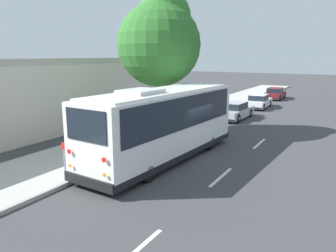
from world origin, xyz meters
name	(u,v)px	position (x,y,z in m)	size (l,w,h in m)	color
ground_plane	(184,154)	(0.00, 0.00, 0.00)	(160.00, 160.00, 0.00)	#3D3D3F
sidewalk_slab	(118,142)	(0.00, 4.21, 0.07)	(80.00, 4.22, 0.15)	#B2AFA8
curb_strip	(150,147)	(0.00, 2.03, 0.07)	(80.00, 0.14, 0.15)	#9D9A94
shuttle_bus	(164,121)	(-1.24, 0.47, 1.87)	(9.82, 3.09, 3.49)	white
parked_sedan_silver	(235,111)	(10.36, 0.89, 0.61)	(4.57, 1.88, 1.31)	#A8AAAF
parked_sedan_white	(259,102)	(16.88, 0.74, 0.58)	(4.52, 1.82, 1.26)	silver
parked_sedan_maroon	(275,94)	(24.28, 0.82, 0.59)	(4.37, 1.83, 1.28)	maroon
street_tree	(160,39)	(3.12, 3.29, 5.83)	(4.99, 4.99, 8.59)	brown
sign_post_near	(64,159)	(-5.50, 2.49, 0.88)	(0.06, 0.22, 1.41)	gray
sign_post_far	(97,149)	(-3.66, 2.49, 0.83)	(0.06, 0.06, 1.36)	gray
building_backdrop	(33,97)	(0.04, 11.25, 2.17)	(22.39, 6.04, 4.71)	beige
lane_stripe_behind	(136,251)	(-8.08, -2.75, 0.00)	(2.40, 0.14, 0.01)	silver
lane_stripe_mid	(221,177)	(-2.08, -2.75, 0.00)	(2.40, 0.14, 0.01)	silver
lane_stripe_ahead	(259,144)	(3.92, -2.75, 0.00)	(2.40, 0.14, 0.01)	silver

